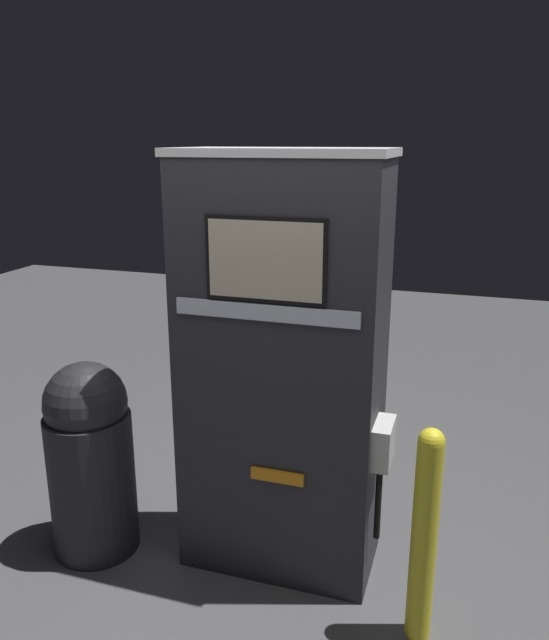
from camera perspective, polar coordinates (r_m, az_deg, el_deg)
ground_plane at (r=3.60m, az=-0.71°, el=-22.97°), size 14.00×14.00×0.00m
gas_pump at (r=3.26m, az=0.75°, el=-4.54°), size 1.13×0.57×2.24m
safety_bollard at (r=3.07m, az=13.55°, el=-18.32°), size 0.12×0.12×1.08m
trash_bin at (r=3.71m, az=-16.49°, el=-11.90°), size 0.48×0.48×1.13m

